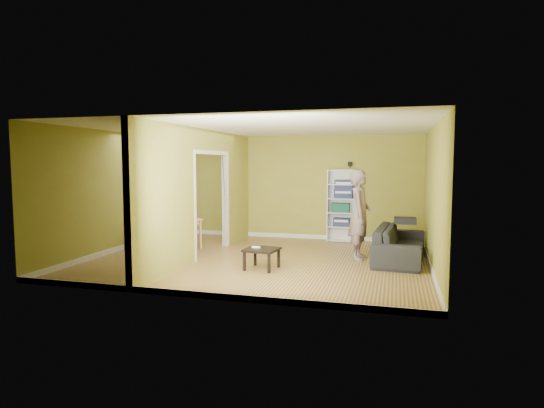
{
  "coord_description": "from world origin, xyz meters",
  "views": [
    {
      "loc": [
        2.59,
        -8.57,
        1.92
      ],
      "look_at": [
        0.2,
        0.2,
        1.1
      ],
      "focal_mm": 30.0,
      "sensor_mm": 36.0,
      "label": 1
    }
  ],
  "objects_px": {
    "chair_near": "(159,231)",
    "chair_far": "(191,223)",
    "coffee_table": "(262,251)",
    "dining_table": "(174,223)",
    "chair_left": "(143,228)",
    "bookshelf": "(343,205)",
    "sofa": "(400,238)",
    "person": "(360,207)"
  },
  "relations": [
    {
      "from": "chair_near",
      "to": "chair_far",
      "type": "relative_size",
      "value": 0.98
    },
    {
      "from": "bookshelf",
      "to": "coffee_table",
      "type": "bearing_deg",
      "value": -107.61
    },
    {
      "from": "dining_table",
      "to": "coffee_table",
      "type": "bearing_deg",
      "value": -27.34
    },
    {
      "from": "dining_table",
      "to": "chair_far",
      "type": "distance_m",
      "value": 0.64
    },
    {
      "from": "dining_table",
      "to": "bookshelf",
      "type": "bearing_deg",
      "value": 31.76
    },
    {
      "from": "chair_near",
      "to": "sofa",
      "type": "bearing_deg",
      "value": 9.53
    },
    {
      "from": "bookshelf",
      "to": "chair_near",
      "type": "xyz_separation_m",
      "value": [
        -3.5,
        -2.76,
        -0.36
      ]
    },
    {
      "from": "coffee_table",
      "to": "chair_near",
      "type": "relative_size",
      "value": 0.55
    },
    {
      "from": "person",
      "to": "bookshelf",
      "type": "distance_m",
      "value": 2.13
    },
    {
      "from": "dining_table",
      "to": "sofa",
      "type": "bearing_deg",
      "value": 2.87
    },
    {
      "from": "bookshelf",
      "to": "coffee_table",
      "type": "relative_size",
      "value": 3.1
    },
    {
      "from": "coffee_table",
      "to": "chair_far",
      "type": "height_order",
      "value": "chair_far"
    },
    {
      "from": "dining_table",
      "to": "chair_left",
      "type": "height_order",
      "value": "chair_left"
    },
    {
      "from": "dining_table",
      "to": "chair_left",
      "type": "bearing_deg",
      "value": 175.54
    },
    {
      "from": "coffee_table",
      "to": "chair_near",
      "type": "distance_m",
      "value": 2.51
    },
    {
      "from": "coffee_table",
      "to": "dining_table",
      "type": "relative_size",
      "value": 0.52
    },
    {
      "from": "sofa",
      "to": "dining_table",
      "type": "height_order",
      "value": "sofa"
    },
    {
      "from": "chair_near",
      "to": "bookshelf",
      "type": "bearing_deg",
      "value": 37.85
    },
    {
      "from": "coffee_table",
      "to": "chair_far",
      "type": "relative_size",
      "value": 0.54
    },
    {
      "from": "dining_table",
      "to": "chair_near",
      "type": "height_order",
      "value": "chair_near"
    },
    {
      "from": "chair_left",
      "to": "sofa",
      "type": "bearing_deg",
      "value": 74.89
    },
    {
      "from": "coffee_table",
      "to": "chair_near",
      "type": "xyz_separation_m",
      "value": [
        -2.42,
        0.63,
        0.2
      ]
    },
    {
      "from": "sofa",
      "to": "chair_far",
      "type": "relative_size",
      "value": 2.16
    },
    {
      "from": "sofa",
      "to": "chair_near",
      "type": "xyz_separation_m",
      "value": [
        -4.84,
        -0.85,
        0.09
      ]
    },
    {
      "from": "coffee_table",
      "to": "chair_left",
      "type": "xyz_separation_m",
      "value": [
        -3.21,
        1.3,
        0.13
      ]
    },
    {
      "from": "person",
      "to": "coffee_table",
      "type": "bearing_deg",
      "value": 131.27
    },
    {
      "from": "person",
      "to": "chair_left",
      "type": "height_order",
      "value": "person"
    },
    {
      "from": "dining_table",
      "to": "chair_far",
      "type": "relative_size",
      "value": 1.03
    },
    {
      "from": "coffee_table",
      "to": "sofa",
      "type": "bearing_deg",
      "value": 31.47
    },
    {
      "from": "bookshelf",
      "to": "dining_table",
      "type": "height_order",
      "value": "bookshelf"
    },
    {
      "from": "chair_far",
      "to": "sofa",
      "type": "bearing_deg",
      "value": -175.82
    },
    {
      "from": "chair_left",
      "to": "chair_far",
      "type": "bearing_deg",
      "value": 104.0
    },
    {
      "from": "person",
      "to": "coffee_table",
      "type": "relative_size",
      "value": 3.7
    },
    {
      "from": "person",
      "to": "chair_left",
      "type": "bearing_deg",
      "value": 92.42
    },
    {
      "from": "bookshelf",
      "to": "chair_left",
      "type": "relative_size",
      "value": 1.94
    },
    {
      "from": "person",
      "to": "chair_far",
      "type": "bearing_deg",
      "value": 84.43
    },
    {
      "from": "chair_far",
      "to": "coffee_table",
      "type": "bearing_deg",
      "value": 149.61
    },
    {
      "from": "sofa",
      "to": "chair_far",
      "type": "height_order",
      "value": "chair_far"
    },
    {
      "from": "bookshelf",
      "to": "coffee_table",
      "type": "height_order",
      "value": "bookshelf"
    },
    {
      "from": "person",
      "to": "chair_near",
      "type": "height_order",
      "value": "person"
    },
    {
      "from": "person",
      "to": "chair_far",
      "type": "distance_m",
      "value": 3.99
    },
    {
      "from": "bookshelf",
      "to": "dining_table",
      "type": "distance_m",
      "value": 4.1
    }
  ]
}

